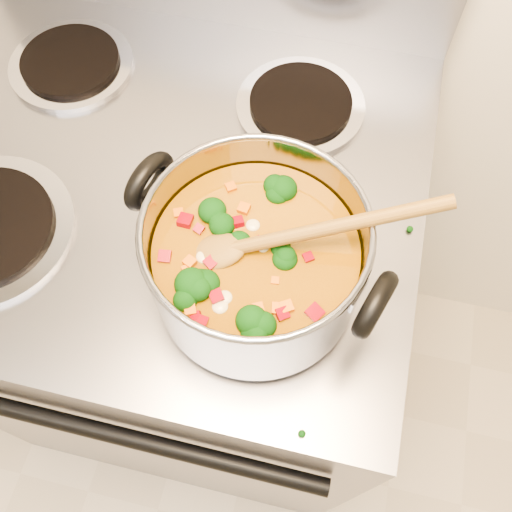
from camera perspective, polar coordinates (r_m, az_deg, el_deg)
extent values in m
cube|color=gray|center=(1.23, -6.83, -3.79)|extent=(0.77, 0.67, 0.92)
cylinder|color=black|center=(0.82, -16.56, -16.13)|extent=(0.65, 0.02, 0.02)
cylinder|color=#A5A5AD|center=(0.72, -0.24, -3.07)|extent=(0.23, 0.23, 0.01)
cylinder|color=black|center=(0.71, -0.24, -2.81)|extent=(0.18, 0.18, 0.01)
cylinder|color=#A5A5AD|center=(0.98, -17.97, 17.74)|extent=(0.19, 0.19, 0.01)
cylinder|color=black|center=(0.98, -18.11, 18.06)|extent=(0.15, 0.15, 0.01)
cylinder|color=#A5A5AD|center=(0.88, 4.47, 14.75)|extent=(0.19, 0.19, 0.01)
cylinder|color=black|center=(0.88, 4.50, 15.10)|extent=(0.15, 0.15, 0.01)
cylinder|color=gray|center=(0.64, 0.00, -0.23)|extent=(0.25, 0.25, 0.13)
torus|color=gray|center=(0.59, 0.00, 2.69)|extent=(0.25, 0.25, 0.01)
cylinder|color=#915F0D|center=(0.66, 0.00, -1.07)|extent=(0.23, 0.23, 0.09)
torus|color=black|center=(0.66, -10.61, 7.35)|extent=(0.04, 0.08, 0.08)
torus|color=black|center=(0.59, 11.84, -4.78)|extent=(0.04, 0.08, 0.08)
ellipsoid|color=black|center=(0.63, -7.48, 1.46)|extent=(0.04, 0.04, 0.03)
ellipsoid|color=black|center=(0.63, 5.54, 1.13)|extent=(0.04, 0.04, 0.03)
ellipsoid|color=black|center=(0.66, -3.77, 5.80)|extent=(0.04, 0.04, 0.03)
ellipsoid|color=black|center=(0.62, 6.54, -1.29)|extent=(0.04, 0.04, 0.03)
ellipsoid|color=black|center=(0.62, -1.94, -0.08)|extent=(0.04, 0.04, 0.03)
ellipsoid|color=black|center=(0.65, -3.53, 4.32)|extent=(0.04, 0.04, 0.03)
ellipsoid|color=black|center=(0.62, 0.06, 0.67)|extent=(0.04, 0.04, 0.03)
ellipsoid|color=black|center=(0.59, 2.26, -5.37)|extent=(0.04, 0.04, 0.03)
ellipsoid|color=maroon|center=(0.65, -7.38, 4.31)|extent=(0.01, 0.01, 0.01)
ellipsoid|color=maroon|center=(0.65, -5.39, 4.31)|extent=(0.01, 0.01, 0.01)
ellipsoid|color=maroon|center=(0.63, -2.55, 1.70)|extent=(0.01, 0.01, 0.01)
ellipsoid|color=maroon|center=(0.61, 1.18, -2.31)|extent=(0.01, 0.01, 0.01)
ellipsoid|color=maroon|center=(0.64, -3.08, 3.92)|extent=(0.01, 0.01, 0.01)
ellipsoid|color=maroon|center=(0.66, 5.14, 5.72)|extent=(0.01, 0.01, 0.01)
ellipsoid|color=maroon|center=(0.61, -1.11, -2.37)|extent=(0.01, 0.01, 0.01)
ellipsoid|color=maroon|center=(0.59, -3.84, -7.06)|extent=(0.01, 0.01, 0.01)
ellipsoid|color=maroon|center=(0.61, -4.62, -1.73)|extent=(0.01, 0.01, 0.01)
ellipsoid|color=maroon|center=(0.63, 5.36, 0.48)|extent=(0.01, 0.01, 0.01)
ellipsoid|color=maroon|center=(0.64, 8.82, 1.39)|extent=(0.01, 0.01, 0.01)
ellipsoid|color=maroon|center=(0.67, -4.87, 6.98)|extent=(0.01, 0.01, 0.01)
ellipsoid|color=maroon|center=(0.64, 0.97, 3.69)|extent=(0.01, 0.01, 0.01)
ellipsoid|color=maroon|center=(0.60, -4.00, -4.14)|extent=(0.01, 0.01, 0.01)
ellipsoid|color=#CD5B0B|center=(0.62, 2.50, -0.27)|extent=(0.01, 0.01, 0.01)
ellipsoid|color=#CD5B0B|center=(0.66, -2.81, 5.92)|extent=(0.01, 0.01, 0.01)
ellipsoid|color=#CD5B0B|center=(0.61, 2.48, -2.51)|extent=(0.01, 0.01, 0.01)
ellipsoid|color=#CD5B0B|center=(0.63, -3.75, 0.90)|extent=(0.01, 0.01, 0.01)
ellipsoid|color=#CD5B0B|center=(0.65, 8.03, 3.47)|extent=(0.01, 0.01, 0.01)
ellipsoid|color=#CD5B0B|center=(0.61, 2.62, -1.11)|extent=(0.01, 0.01, 0.01)
ellipsoid|color=#CD5B0B|center=(0.65, 0.19, 4.26)|extent=(0.01, 0.01, 0.01)
ellipsoid|color=#CD5B0B|center=(0.60, -5.84, -4.35)|extent=(0.01, 0.01, 0.01)
ellipsoid|color=#CD5B0B|center=(0.63, 7.67, 0.70)|extent=(0.01, 0.01, 0.01)
ellipsoid|color=#CD5B0B|center=(0.60, 2.25, -4.29)|extent=(0.01, 0.01, 0.01)
ellipsoid|color=#CD5B0B|center=(0.59, -0.62, -6.33)|extent=(0.01, 0.01, 0.01)
ellipsoid|color=#CD5B0B|center=(0.61, -1.38, -1.35)|extent=(0.01, 0.01, 0.01)
ellipsoid|color=beige|center=(0.62, 3.87, -0.04)|extent=(0.02, 0.02, 0.01)
ellipsoid|color=beige|center=(0.61, -0.27, -1.62)|extent=(0.02, 0.02, 0.01)
ellipsoid|color=beige|center=(0.64, 1.21, 3.15)|extent=(0.02, 0.02, 0.01)
ellipsoid|color=beige|center=(0.60, -0.49, -3.63)|extent=(0.02, 0.02, 0.01)
ellipsoid|color=beige|center=(0.61, 1.89, -2.58)|extent=(0.02, 0.02, 0.01)
ellipsoid|color=beige|center=(0.62, 5.79, 0.37)|extent=(0.02, 0.02, 0.01)
ellipsoid|color=brown|center=(0.63, -4.11, 0.36)|extent=(0.08, 0.07, 0.04)
cylinder|color=brown|center=(0.60, 7.32, 2.80)|extent=(0.24, 0.09, 0.09)
ellipsoid|color=black|center=(0.81, 8.42, 7.61)|extent=(0.01, 0.01, 0.01)
ellipsoid|color=black|center=(0.76, 13.61, 0.89)|extent=(0.01, 0.01, 0.01)
ellipsoid|color=black|center=(0.67, 0.25, -16.38)|extent=(0.01, 0.01, 0.01)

